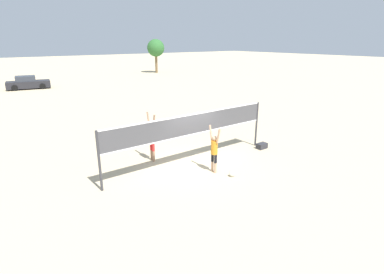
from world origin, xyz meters
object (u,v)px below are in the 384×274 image
(volleyball, at_px, (232,174))
(tree_right_cluster, at_px, (156,48))
(player_spiker, at_px, (214,149))
(volleyball_net, at_px, (192,127))
(parked_car_near, at_px, (28,83))
(player_blocker, at_px, (152,136))
(gear_bag, at_px, (262,146))

(volleyball, xyz_separation_m, tree_right_cluster, (17.83, 36.76, 3.85))
(player_spiker, relative_size, volleyball, 8.42)
(volleyball_net, height_order, parked_car_near, volleyball_net)
(player_blocker, bearing_deg, volleyball_net, 41.36)
(volleyball, xyz_separation_m, parked_car_near, (-2.60, 30.42, 0.53))
(player_blocker, height_order, tree_right_cluster, tree_right_cluster)
(player_blocker, bearing_deg, parked_car_near, -178.26)
(volleyball, height_order, tree_right_cluster, tree_right_cluster)
(volleyball_net, relative_size, parked_car_near, 1.80)
(volleyball, bearing_deg, volleyball_net, 105.29)
(player_blocker, relative_size, volleyball, 9.53)
(player_blocker, xyz_separation_m, volleyball, (1.78, -3.41, -1.08))
(volleyball_net, bearing_deg, tree_right_cluster, 62.13)
(player_blocker, xyz_separation_m, tree_right_cluster, (19.61, 33.35, 2.77))
(volleyball, distance_m, tree_right_cluster, 41.04)
(player_spiker, bearing_deg, gear_bag, -79.61)
(volleyball_net, relative_size, tree_right_cluster, 1.56)
(parked_car_near, bearing_deg, player_blocker, -79.00)
(volleyball_net, height_order, volleyball, volleyball_net)
(gear_bag, bearing_deg, volleyball_net, 172.69)
(player_spiker, distance_m, tree_right_cluster, 40.40)
(player_spiker, xyz_separation_m, parked_car_near, (-2.29, 29.64, -0.40))
(parked_car_near, bearing_deg, player_spiker, -76.33)
(volleyball, bearing_deg, parked_car_near, 94.89)
(player_blocker, relative_size, tree_right_cluster, 0.42)
(gear_bag, distance_m, parked_car_near, 29.58)
(player_blocker, bearing_deg, volleyball, 27.55)
(player_blocker, height_order, gear_bag, player_blocker)
(player_spiker, height_order, gear_bag, player_spiker)
(volleyball_net, xyz_separation_m, player_blocker, (-1.23, 1.40, -0.52))
(player_blocker, bearing_deg, tree_right_cluster, 149.55)
(gear_bag, xyz_separation_m, parked_car_near, (-6.14, 28.93, 0.51))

